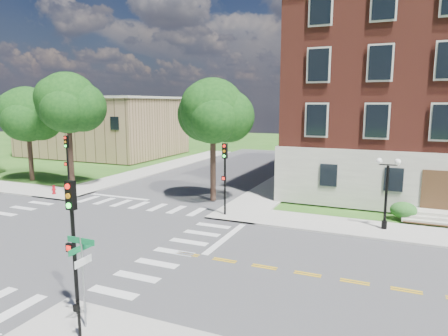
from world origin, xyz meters
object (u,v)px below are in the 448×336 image
at_px(traffic_signal_se, 73,230).
at_px(push_button_post, 79,318).
at_px(traffic_signal_nw, 67,157).
at_px(street_sign_pole, 82,265).
at_px(twin_lamp_west, 387,189).
at_px(traffic_signal_ne, 225,169).
at_px(fire_hydrant, 54,190).

relative_size(traffic_signal_se, push_button_post, 4.00).
bearing_deg(traffic_signal_se, push_button_post, -44.88).
xyz_separation_m(traffic_signal_nw, street_sign_pole, (15.34, -15.08, -0.88)).
bearing_deg(traffic_signal_nw, street_sign_pole, -44.51).
distance_m(twin_lamp_west, street_sign_pole, 17.65).
height_order(traffic_signal_nw, twin_lamp_west, traffic_signal_nw).
bearing_deg(traffic_signal_ne, push_button_post, -84.92).
bearing_deg(traffic_signal_se, traffic_signal_ne, 90.86).
height_order(traffic_signal_nw, street_sign_pole, traffic_signal_nw).
height_order(twin_lamp_west, street_sign_pole, twin_lamp_west).
xyz_separation_m(traffic_signal_ne, push_button_post, (1.33, -14.95, -2.39)).
height_order(traffic_signal_ne, fire_hydrant, traffic_signal_ne).
bearing_deg(push_button_post, fire_hydrant, 137.93).
distance_m(traffic_signal_nw, fire_hydrant, 2.98).
bearing_deg(traffic_signal_ne, twin_lamp_west, 5.12).
xyz_separation_m(traffic_signal_se, street_sign_pole, (0.87, -0.55, -0.88)).
bearing_deg(street_sign_pole, traffic_signal_nw, 135.49).
height_order(traffic_signal_se, traffic_signal_nw, same).
relative_size(traffic_signal_nw, twin_lamp_west, 1.13).
xyz_separation_m(traffic_signal_ne, fire_hydrant, (-15.33, 0.09, -2.72)).
bearing_deg(twin_lamp_west, traffic_signal_ne, -174.88).
xyz_separation_m(push_button_post, fire_hydrant, (-16.66, 15.04, -0.33)).
xyz_separation_m(traffic_signal_ne, traffic_signal_nw, (-14.26, 0.69, 0.00)).
relative_size(twin_lamp_west, street_sign_pole, 1.36).
distance_m(street_sign_pole, fire_hydrant, 21.95).
xyz_separation_m(traffic_signal_se, twin_lamp_west, (9.72, 14.72, -0.66)).
relative_size(traffic_signal_se, traffic_signal_nw, 1.00).
relative_size(traffic_signal_nw, push_button_post, 4.00).
bearing_deg(twin_lamp_west, traffic_signal_nw, -179.53).
xyz_separation_m(traffic_signal_se, traffic_signal_ne, (-0.21, 13.83, 0.00)).
bearing_deg(traffic_signal_ne, traffic_signal_nw, 177.21).
distance_m(twin_lamp_west, fire_hydrant, 25.35).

